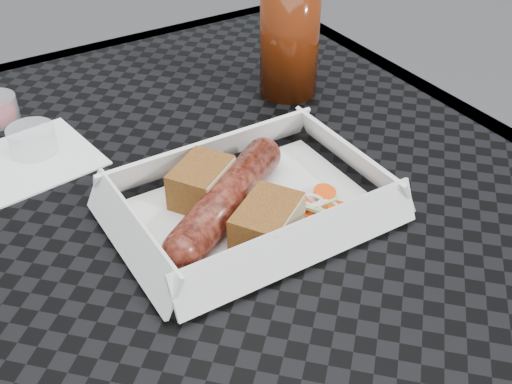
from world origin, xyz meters
The scene contains 9 objects.
patio_table centered at (0.00, 0.00, 0.67)m, with size 0.80×0.80×0.74m.
food_tray centered at (0.07, -0.05, 0.75)m, with size 0.22×0.15×0.00m, color white.
bratwurst centered at (0.05, -0.05, 0.77)m, with size 0.17×0.12×0.04m.
bread_near centered at (0.04, -0.01, 0.77)m, with size 0.06×0.04×0.04m, color brown.
bread_far centered at (0.06, -0.09, 0.77)m, with size 0.07×0.04×0.03m, color brown.
veg_garnish centered at (0.12, -0.08, 0.75)m, with size 0.03×0.03×0.00m.
napkin centered at (-0.08, 0.15, 0.75)m, with size 0.12×0.12×0.00m, color white.
condiment_cup_empty centered at (-0.07, 0.16, 0.76)m, with size 0.05×0.05×0.03m, color silver.
drink_glass centered at (0.23, 0.13, 0.82)m, with size 0.07×0.07×0.14m, color #4F1A06.
Camera 1 is at (-0.18, -0.45, 1.12)m, focal length 45.00 mm.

